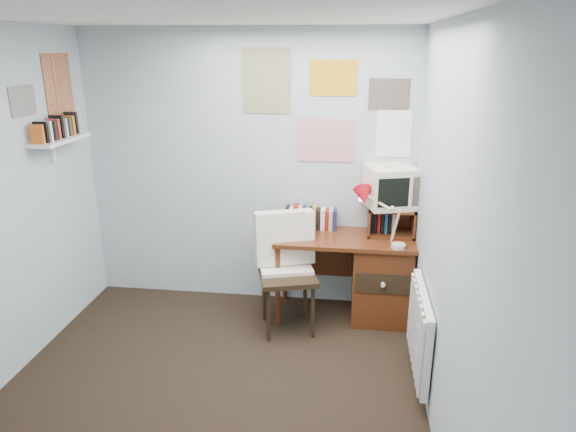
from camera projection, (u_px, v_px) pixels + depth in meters
name	position (u px, v px, depth m)	size (l,w,h in m)	color
ground	(201.00, 415.00, 3.41)	(3.50, 3.50, 0.00)	black
back_wall	(248.00, 171.00, 4.67)	(3.00, 0.02, 2.50)	#A3AFBA
right_wall	(451.00, 252.00, 2.84)	(0.02, 3.50, 2.50)	#A3AFBA
ceiling	(174.00, 12.00, 2.63)	(3.00, 3.50, 0.02)	white
desk	(374.00, 275.00, 4.54)	(1.20, 0.55, 0.76)	#5B2A14
desk_chair	(288.00, 277.00, 4.31)	(0.50, 0.48, 0.98)	black
desk_lamp	(400.00, 223.00, 4.15)	(0.30, 0.25, 0.42)	red
tv_riser	(391.00, 221.00, 4.48)	(0.40, 0.30, 0.25)	#5B2A14
crt_tv	(391.00, 185.00, 4.40)	(0.40, 0.37, 0.38)	#EEE0C7
book_row	(319.00, 217.00, 4.62)	(0.60, 0.14, 0.22)	#5B2A14
radiator	(420.00, 331.00, 3.62)	(0.09, 0.80, 0.60)	white
wall_shelf	(60.00, 140.00, 4.11)	(0.20, 0.62, 0.24)	white
posters_back	(327.00, 106.00, 4.39)	(1.20, 0.01, 0.90)	white
posters_left	(41.00, 91.00, 4.00)	(0.01, 0.70, 0.60)	white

